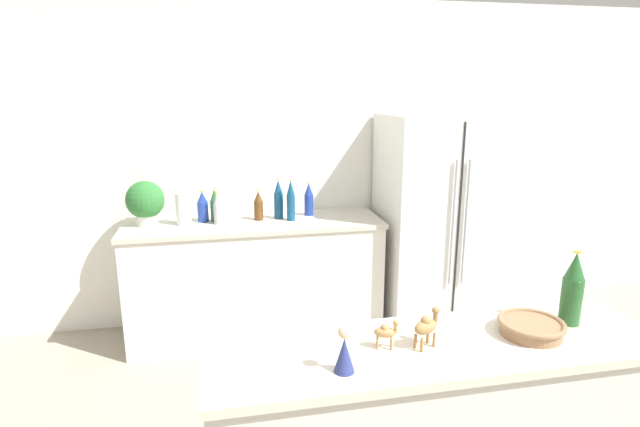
# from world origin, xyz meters

# --- Properties ---
(wall_back) EXTENTS (8.00, 0.06, 2.55)m
(wall_back) POSITION_xyz_m (0.00, 2.73, 1.27)
(wall_back) COLOR white
(wall_back) RESTS_ON ground_plane
(back_counter) EXTENTS (1.91, 0.63, 0.91)m
(back_counter) POSITION_xyz_m (-0.53, 2.40, 0.46)
(back_counter) COLOR silver
(back_counter) RESTS_ON ground_plane
(refrigerator) EXTENTS (0.88, 0.73, 1.69)m
(refrigerator) POSITION_xyz_m (0.92, 2.33, 0.84)
(refrigerator) COLOR white
(refrigerator) RESTS_ON ground_plane
(potted_plant) EXTENTS (0.27, 0.27, 0.32)m
(potted_plant) POSITION_xyz_m (-1.30, 2.45, 1.08)
(potted_plant) COLOR silver
(potted_plant) RESTS_ON back_counter
(paper_towel_roll) EXTENTS (0.11, 0.11, 0.23)m
(paper_towel_roll) POSITION_xyz_m (-1.04, 2.39, 1.03)
(paper_towel_roll) COLOR white
(paper_towel_roll) RESTS_ON back_counter
(back_bottle_0) EXTENTS (0.06, 0.06, 0.24)m
(back_bottle_0) POSITION_xyz_m (-0.79, 2.36, 1.02)
(back_bottle_0) COLOR #B2B7BC
(back_bottle_0) RESTS_ON back_counter
(back_bottle_1) EXTENTS (0.08, 0.08, 0.24)m
(back_bottle_1) POSITION_xyz_m (-0.90, 2.45, 1.02)
(back_bottle_1) COLOR navy
(back_bottle_1) RESTS_ON back_counter
(back_bottle_2) EXTENTS (0.06, 0.06, 0.31)m
(back_bottle_2) POSITION_xyz_m (-0.26, 2.36, 1.06)
(back_bottle_2) COLOR navy
(back_bottle_2) RESTS_ON back_counter
(back_bottle_3) EXTENTS (0.07, 0.07, 0.23)m
(back_bottle_3) POSITION_xyz_m (-0.49, 2.42, 1.02)
(back_bottle_3) COLOR brown
(back_bottle_3) RESTS_ON back_counter
(back_bottle_4) EXTENTS (0.07, 0.07, 0.30)m
(back_bottle_4) POSITION_xyz_m (-0.34, 2.44, 1.06)
(back_bottle_4) COLOR navy
(back_bottle_4) RESTS_ON back_counter
(back_bottle_5) EXTENTS (0.07, 0.07, 0.26)m
(back_bottle_5) POSITION_xyz_m (-0.10, 2.49, 1.04)
(back_bottle_5) COLOR navy
(back_bottle_5) RESTS_ON back_counter
(back_bottle_6) EXTENTS (0.07, 0.07, 0.25)m
(back_bottle_6) POSITION_xyz_m (-0.81, 2.45, 1.03)
(back_bottle_6) COLOR #2D6033
(back_bottle_6) RESTS_ON back_counter
(wine_bottle) EXTENTS (0.08, 0.08, 0.30)m
(wine_bottle) POSITION_xyz_m (0.58, 0.35, 1.10)
(wine_bottle) COLOR #235628
(wine_bottle) RESTS_ON bar_counter
(fruit_bowl) EXTENTS (0.25, 0.25, 0.06)m
(fruit_bowl) POSITION_xyz_m (0.37, 0.30, 0.99)
(fruit_bowl) COLOR #8C6647
(fruit_bowl) RESTS_ON bar_counter
(camel_figurine) EXTENTS (0.09, 0.06, 0.11)m
(camel_figurine) POSITION_xyz_m (-0.21, 0.31, 1.02)
(camel_figurine) COLOR #A87F4C
(camel_figurine) RESTS_ON bar_counter
(camel_figurine_second) EXTENTS (0.12, 0.09, 0.15)m
(camel_figurine_second) POSITION_xyz_m (-0.06, 0.29, 1.04)
(camel_figurine_second) COLOR olive
(camel_figurine_second) RESTS_ON bar_counter
(wise_man_figurine_crimson) EXTENTS (0.07, 0.07, 0.17)m
(wise_man_figurine_crimson) POSITION_xyz_m (-0.39, 0.19, 1.03)
(wise_man_figurine_crimson) COLOR navy
(wise_man_figurine_crimson) RESTS_ON bar_counter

